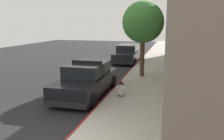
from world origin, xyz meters
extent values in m
cube|color=#232326|center=(-4.64, 10.00, -0.10)|extent=(32.00, 60.00, 0.20)
cube|color=#ADA89E|center=(1.36, 10.00, 0.08)|extent=(2.72, 60.00, 0.17)
cube|color=maroon|center=(-0.04, 10.00, 0.08)|extent=(0.08, 60.00, 0.17)
cube|color=black|center=(2.75, 3.09, 2.88)|extent=(0.06, 1.30, 1.10)
cube|color=black|center=(2.75, 9.72, 2.88)|extent=(0.06, 1.30, 1.10)
cube|color=black|center=(2.75, 16.36, 2.88)|extent=(0.06, 1.30, 1.10)
cube|color=black|center=(-1.15, 5.51, 0.58)|extent=(1.84, 4.80, 0.76)
cube|color=black|center=(-1.15, 5.66, 1.26)|extent=(1.64, 2.50, 0.60)
cube|color=black|center=(-1.15, 3.17, 0.32)|extent=(1.76, 0.16, 0.24)
cube|color=black|center=(-1.15, 7.85, 0.32)|extent=(1.76, 0.16, 0.24)
cylinder|color=black|center=(-2.01, 7.21, 0.32)|extent=(0.22, 0.64, 0.64)
cylinder|color=black|center=(-0.29, 7.21, 0.32)|extent=(0.22, 0.64, 0.64)
cylinder|color=black|center=(-2.01, 3.81, 0.32)|extent=(0.22, 0.64, 0.64)
cylinder|color=black|center=(-0.29, 3.81, 0.32)|extent=(0.22, 0.64, 0.64)
cube|color=black|center=(-1.15, 5.61, 1.62)|extent=(1.48, 0.20, 0.12)
cube|color=red|center=(-1.50, 5.61, 1.62)|extent=(0.44, 0.18, 0.11)
cube|color=#1E33E0|center=(-0.80, 5.61, 1.62)|extent=(0.44, 0.18, 0.11)
cube|color=black|center=(-1.08, 15.71, 0.58)|extent=(1.84, 4.80, 0.76)
cube|color=black|center=(-1.08, 15.86, 1.26)|extent=(1.64, 2.50, 0.60)
cube|color=black|center=(-1.08, 13.37, 0.32)|extent=(1.76, 0.16, 0.24)
cube|color=black|center=(-1.08, 18.05, 0.32)|extent=(1.76, 0.16, 0.24)
cylinder|color=black|center=(-1.94, 17.41, 0.32)|extent=(0.22, 0.64, 0.64)
cylinder|color=black|center=(-0.22, 17.41, 0.32)|extent=(0.22, 0.64, 0.64)
cylinder|color=black|center=(-1.94, 14.01, 0.32)|extent=(0.22, 0.64, 0.64)
cylinder|color=black|center=(-0.22, 14.01, 0.32)|extent=(0.22, 0.64, 0.64)
cylinder|color=#4C4C51|center=(0.60, 5.28, 0.20)|extent=(0.32, 0.32, 0.06)
cylinder|color=silver|center=(0.60, 5.28, 0.48)|extent=(0.24, 0.24, 0.50)
cone|color=black|center=(0.60, 5.28, 0.80)|extent=(0.28, 0.28, 0.14)
cylinder|color=#4C4C51|center=(0.60, 5.28, 0.90)|extent=(0.05, 0.05, 0.06)
cylinder|color=silver|center=(0.43, 5.28, 0.54)|extent=(0.10, 0.10, 0.10)
cylinder|color=silver|center=(0.77, 5.28, 0.54)|extent=(0.10, 0.10, 0.10)
cylinder|color=silver|center=(0.60, 5.10, 0.49)|extent=(0.13, 0.12, 0.13)
cylinder|color=brown|center=(0.98, 9.62, 1.39)|extent=(0.28, 0.28, 2.45)
sphere|color=#387A33|center=(0.98, 9.62, 3.50)|extent=(2.51, 2.51, 2.51)
camera|label=1|loc=(2.81, -4.92, 3.46)|focal=38.01mm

